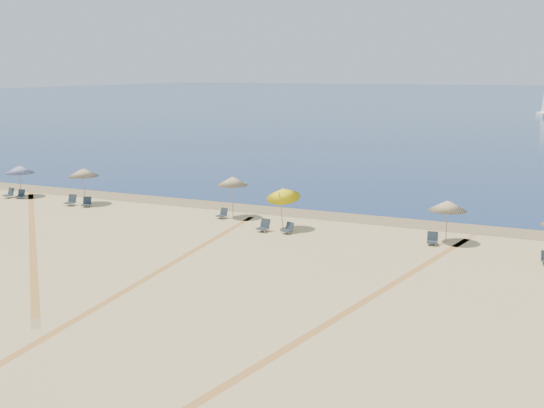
{
  "coord_description": "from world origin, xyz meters",
  "views": [
    {
      "loc": [
        14.72,
        -14.1,
        9.0
      ],
      "look_at": [
        0.0,
        20.0,
        1.3
      ],
      "focal_mm": 42.56,
      "sensor_mm": 36.0,
      "label": 1
    }
  ],
  "objects": [
    {
      "name": "wet_sand",
      "position": [
        0.0,
        24.0,
        0.0
      ],
      "size": [
        500.0,
        500.0,
        0.0
      ],
      "primitive_type": "plane",
      "color": "olive",
      "rests_on": "ground"
    },
    {
      "name": "chair_7",
      "position": [
        9.47,
        19.42,
        0.3
      ],
      "size": [
        0.64,
        0.73,
        0.68
      ],
      "rotation": [
        0.0,
        0.0,
        0.14
      ],
      "color": "#1A232C",
      "rests_on": "ground"
    },
    {
      "name": "chair_4",
      "position": [
        -3.59,
        20.54,
        0.28
      ],
      "size": [
        0.67,
        0.73,
        0.64
      ],
      "rotation": [
        0.0,
        0.0,
        -0.26
      ],
      "color": "#1A232C",
      "rests_on": "ground"
    },
    {
      "name": "umbrella_2",
      "position": [
        -3.16,
        21.14,
        2.3
      ],
      "size": [
        1.91,
        1.91,
        2.64
      ],
      "color": "gray",
      "rests_on": "ground"
    },
    {
      "name": "umbrella_1",
      "position": [
        -14.4,
        20.76,
        2.19
      ],
      "size": [
        2.08,
        2.08,
        2.53
      ],
      "color": "gray",
      "rests_on": "ground"
    },
    {
      "name": "chair_2",
      "position": [
        -14.91,
        19.94,
        0.32
      ],
      "size": [
        0.64,
        0.74,
        0.73
      ],
      "rotation": [
        0.0,
        0.0,
        0.06
      ],
      "color": "#1A232C",
      "rests_on": "ground"
    },
    {
      "name": "chair_1",
      "position": [
        -19.92,
        20.47,
        0.28
      ],
      "size": [
        0.61,
        0.68,
        0.63
      ],
      "rotation": [
        0.0,
        0.0,
        0.16
      ],
      "color": "#1A232C",
      "rests_on": "ground"
    },
    {
      "name": "umbrella_3",
      "position": [
        0.9,
        19.53,
        2.11
      ],
      "size": [
        1.98,
        2.05,
        2.65
      ],
      "color": "gray",
      "rests_on": "ground"
    },
    {
      "name": "tire_tracks",
      "position": [
        -1.49,
        9.72,
        0.0
      ],
      "size": [
        56.69,
        41.85,
        0.0
      ],
      "color": "tan",
      "rests_on": "ground"
    },
    {
      "name": "umbrella_0",
      "position": [
        -20.46,
        21.08,
        1.98
      ],
      "size": [
        2.1,
        2.1,
        2.32
      ],
      "color": "gray",
      "rests_on": "ground"
    },
    {
      "name": "chair_6",
      "position": [
        1.59,
        18.62,
        0.28
      ],
      "size": [
        0.71,
        0.76,
        0.63
      ],
      "rotation": [
        0.0,
        0.0,
        -0.37
      ],
      "color": "#1A232C",
      "rests_on": "ground"
    },
    {
      "name": "chair_3",
      "position": [
        -13.61,
        19.98,
        0.29
      ],
      "size": [
        0.76,
        0.81,
        0.66
      ],
      "rotation": [
        0.0,
        0.0,
        0.42
      ],
      "color": "#1A232C",
      "rests_on": "ground"
    },
    {
      "name": "ocean",
      "position": [
        0.0,
        225.0,
        0.01
      ],
      "size": [
        500.0,
        500.0,
        0.0
      ],
      "primitive_type": "plane",
      "color": "#0C2151",
      "rests_on": "ground"
    },
    {
      "name": "ground",
      "position": [
        0.0,
        0.0,
        0.0
      ],
      "size": [
        160.0,
        160.0,
        0.0
      ],
      "primitive_type": "plane",
      "color": "tan",
      "rests_on": "ground"
    },
    {
      "name": "umbrella_4",
      "position": [
        10.04,
        20.25,
        2.0
      ],
      "size": [
        2.01,
        2.01,
        2.34
      ],
      "color": "gray",
      "rests_on": "ground"
    },
    {
      "name": "chair_0",
      "position": [
        -20.83,
        20.32,
        0.31
      ],
      "size": [
        0.7,
        0.78,
        0.7
      ],
      "rotation": [
        0.0,
        0.0,
        -0.19
      ],
      "color": "#1A232C",
      "rests_on": "ground"
    },
    {
      "name": "chair_5",
      "position": [
        0.14,
        18.52,
        0.31
      ],
      "size": [
        0.7,
        0.78,
        0.71
      ],
      "rotation": [
        0.0,
        0.0,
        -0.17
      ],
      "color": "#1A232C",
      "rests_on": "ground"
    }
  ]
}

